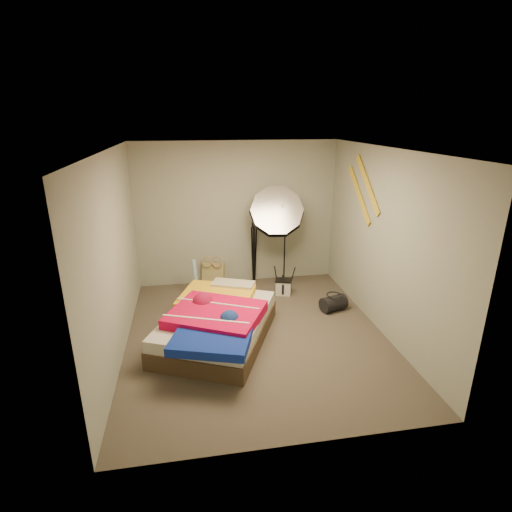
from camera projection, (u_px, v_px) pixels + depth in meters
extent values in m
plane|color=#534B3F|center=(256.00, 335.00, 5.54)|extent=(4.00, 4.00, 0.00)
plane|color=silver|center=(256.00, 149.00, 4.72)|extent=(4.00, 4.00, 0.00)
plane|color=gray|center=(237.00, 214.00, 6.99)|extent=(3.50, 0.00, 3.50)
plane|color=gray|center=(298.00, 325.00, 3.27)|extent=(3.50, 0.00, 3.50)
plane|color=gray|center=(115.00, 257.00, 4.85)|extent=(0.00, 4.00, 4.00)
plane|color=gray|center=(383.00, 243.00, 5.41)|extent=(0.00, 4.00, 4.00)
cube|color=tan|center=(213.00, 274.00, 7.17)|extent=(0.43, 0.29, 0.41)
cylinder|color=#488CB8|center=(195.00, 278.00, 6.66)|extent=(0.12, 0.19, 0.64)
cube|color=silver|center=(283.00, 287.00, 6.77)|extent=(0.29, 0.24, 0.25)
cylinder|color=black|center=(333.00, 303.00, 6.21)|extent=(0.45, 0.35, 0.24)
cube|color=gold|center=(368.00, 184.00, 5.73)|extent=(0.02, 0.91, 0.78)
cube|color=gold|center=(359.00, 195.00, 6.03)|extent=(0.02, 0.91, 0.78)
cube|color=#483524|center=(217.00, 332.00, 5.39)|extent=(1.87, 2.14, 0.23)
cube|color=beige|center=(217.00, 319.00, 5.33)|extent=(1.82, 2.09, 0.16)
cube|color=yellow|center=(217.00, 298.00, 5.69)|extent=(1.22, 1.14, 0.13)
cube|color=#D9083E|center=(216.00, 315.00, 5.15)|extent=(1.43, 1.35, 0.14)
cube|color=#112BA5|center=(212.00, 339.00, 4.64)|extent=(1.07, 0.95, 0.11)
cube|color=#CB8B95|center=(233.00, 286.00, 5.97)|extent=(0.69, 0.50, 0.13)
cylinder|color=black|center=(285.00, 247.00, 6.91)|extent=(0.03, 0.03, 1.46)
cube|color=black|center=(286.00, 208.00, 6.69)|extent=(0.07, 0.07, 0.09)
cone|color=white|center=(277.00, 213.00, 6.60)|extent=(1.17, 0.91, 1.07)
cylinder|color=black|center=(254.00, 255.00, 7.17)|extent=(0.04, 0.04, 1.02)
cube|color=black|center=(254.00, 225.00, 6.98)|extent=(0.08, 0.08, 0.11)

